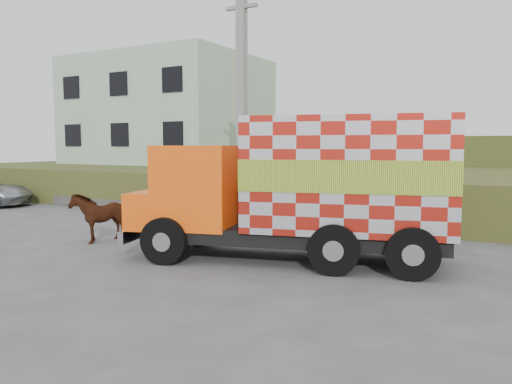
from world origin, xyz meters
The scene contains 9 objects.
ground centered at (0.00, 0.00, 0.00)m, with size 120.00×120.00×0.00m, color #474749.
embankment centered at (0.00, 10.00, 0.75)m, with size 40.00×12.00×1.50m, color #3B521B.
embankment_far centered at (0.00, 22.00, 1.50)m, with size 40.00×12.00×3.00m, color #3B521B.
retaining_strip centered at (-2.00, 4.20, 0.20)m, with size 16.00×0.50×0.40m, color #595651.
building centered at (-11.00, 13.00, 4.50)m, with size 10.00×8.00×6.00m, color #AEC8AB.
utility_pole centered at (-1.00, 4.60, 4.08)m, with size 1.20×0.30×8.00m.
cargo_truck centered at (3.51, -0.27, 1.62)m, with size 7.39×3.95×3.15m.
cow centered at (-2.16, -0.77, 0.66)m, with size 0.71×1.57×1.32m, color black.
pedestrian centered at (1.43, 7.16, 2.37)m, with size 0.64×0.42×1.75m, color #292624.
Camera 1 is at (7.89, -10.28, 2.55)m, focal length 35.00 mm.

